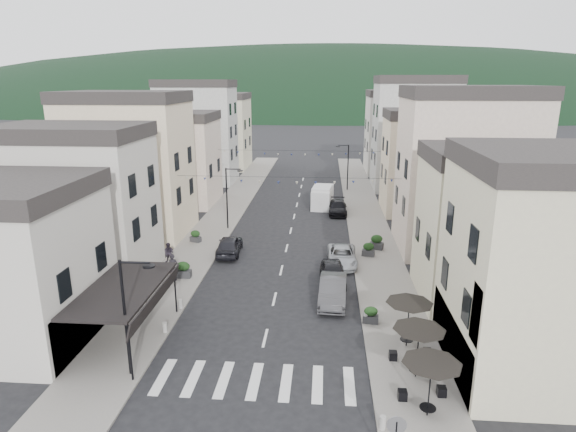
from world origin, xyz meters
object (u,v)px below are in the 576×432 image
Objects in this scene: parked_car_b at (333,290)px; pedestrian_b at (169,253)px; parked_car_d at (338,207)px; parked_car_e at (229,245)px; pedestrian_a at (173,267)px; parked_car_a at (333,273)px; parked_car_c at (342,256)px; delivery_van at (323,196)px.

parked_car_b is 3.04× the size of pedestrian_b.
parked_car_d is 1.03× the size of parked_car_e.
parked_car_a is at bearing 0.51° from pedestrian_a.
parked_car_a is 12.97m from pedestrian_b.
parked_car_e is (-8.44, 5.30, 0.04)m from parked_car_a.
parked_car_d is (0.76, 18.65, -0.06)m from parked_car_a.
parked_car_b is 11.81m from parked_car_e.
parked_car_c is (0.76, 3.72, -0.07)m from parked_car_a.
parked_car_d is at bearing 84.78° from parked_car_a.
delivery_van reaches higher than parked_car_e.
parked_car_d is at bearing -53.82° from delivery_van.
parked_car_c is 2.49× the size of pedestrian_a.
parked_car_b is at bearing -14.48° from pedestrian_a.
pedestrian_b is at bearing -175.93° from parked_car_c.
pedestrian_b is (-1.37, 3.33, -0.17)m from pedestrian_a.
delivery_van is 22.18m from pedestrian_b.
delivery_van reaches higher than pedestrian_a.
pedestrian_a reaches higher than parked_car_c.
parked_car_b is at bearing -82.13° from delivery_van.
delivery_van is at bearing 62.12° from pedestrian_a.
parked_car_e reaches higher than parked_car_a.
parked_car_e is 6.60m from pedestrian_a.
parked_car_e is 2.36× the size of pedestrian_a.
parked_car_e reaches higher than parked_car_d.
parked_car_a is 0.82× the size of delivery_van.
parked_car_a is 2.24× the size of pedestrian_a.
delivery_van is 2.74× the size of pedestrian_a.
parked_car_b is at bearing -92.21° from parked_car_d.
pedestrian_b is at bearing 158.60° from parked_car_b.
pedestrian_a is (-12.07, -19.28, 0.41)m from parked_car_d.
parked_car_d is 2.95× the size of pedestrian_b.
parked_car_a is 0.90× the size of parked_car_c.
parked_car_e is (-9.20, 1.57, 0.11)m from parked_car_c.
parked_car_b is 24.50m from delivery_van.
parked_car_a is at bearing -101.78° from parked_car_c.
pedestrian_a is at bearing 171.00° from parked_car_b.
parked_car_d is at bearing 90.71° from parked_car_b.
delivery_van is 24.45m from pedestrian_a.
delivery_van is (7.54, 16.20, 0.43)m from parked_car_e.
parked_car_e is at bearing 40.85° from pedestrian_b.
parked_car_c is 9.33m from parked_car_e.
parked_car_d is 16.22m from parked_car_e.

